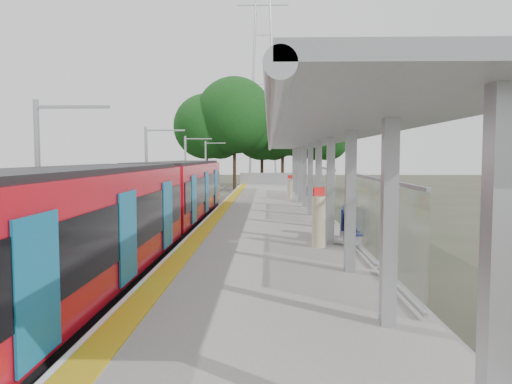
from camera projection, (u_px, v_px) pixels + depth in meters
trackbed at (185, 227)px, 26.68m from camera, size 3.00×70.00×0.24m
platform at (269, 220)px, 26.54m from camera, size 6.00×50.00×1.00m
tactile_strip at (221, 210)px, 26.57m from camera, size 0.60×50.00×0.02m
end_fence at (269, 179)px, 51.34m from camera, size 6.00×0.10×1.20m
train at (146, 207)px, 18.08m from camera, size 2.74×27.60×3.62m
canopy at (305, 149)px, 22.43m from camera, size 3.27×38.00×3.66m
pylon at (263, 60)px, 78.10m from camera, size 8.00×4.00×38.00m
tree_cluster at (258, 124)px, 57.36m from camera, size 20.14×12.71×12.74m
catenary_masts at (148, 175)px, 25.53m from camera, size 2.08×48.16×5.40m
bench_near at (347, 224)px, 16.78m from camera, size 0.82×1.77×1.17m
bench_mid at (349, 229)px, 16.09m from camera, size 0.46×1.46×1.00m
bench_far at (311, 195)px, 31.08m from camera, size 0.86×1.46×0.96m
info_pillar_near at (319, 221)px, 15.72m from camera, size 0.43×0.43×1.91m
info_pillar_far at (290, 188)px, 33.91m from camera, size 0.36×0.36×1.61m
litter_bin at (321, 221)px, 18.22m from camera, size 0.52×0.52×1.01m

